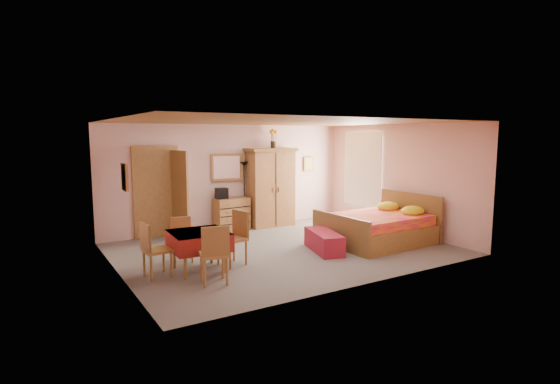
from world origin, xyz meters
TOP-DOWN VIEW (x-y plane):
  - floor at (0.00, 0.00)m, footprint 6.50×6.50m
  - ceiling at (0.00, 0.00)m, footprint 6.50×6.50m
  - wall_back at (0.00, 2.50)m, footprint 6.50×0.10m
  - wall_front at (0.00, -2.50)m, footprint 6.50×0.10m
  - wall_left at (-3.25, 0.00)m, footprint 0.10×5.00m
  - wall_right at (3.25, 0.00)m, footprint 0.10×5.00m
  - doorway at (-1.90, 2.47)m, footprint 1.06×0.12m
  - window at (3.21, 1.20)m, footprint 0.08×1.40m
  - picture_left at (-3.22, -0.60)m, footprint 0.04×0.32m
  - picture_back at (2.35, 2.47)m, footprint 0.30×0.04m
  - chest_of_drawers at (-0.12, 2.23)m, footprint 0.87×0.47m
  - wall_mirror at (-0.12, 2.44)m, footprint 0.85×0.08m
  - stereo at (-0.37, 2.26)m, footprint 0.29×0.22m
  - floor_lamp at (0.31, 2.38)m, footprint 0.24×0.24m
  - wardrobe at (0.97, 2.19)m, footprint 1.29×0.68m
  - sunflower_vase at (1.10, 2.26)m, footprint 0.20×0.20m
  - bed at (2.02, -0.61)m, footprint 2.27×1.81m
  - bench at (0.61, -0.57)m, footprint 0.77×1.28m
  - dining_table at (-2.02, -0.48)m, footprint 1.00×1.00m
  - chair_south at (-2.05, -1.20)m, footprint 0.52×0.52m
  - chair_north at (-2.08, 0.20)m, footprint 0.44×0.44m
  - chair_west at (-2.72, -0.42)m, footprint 0.45×0.45m
  - chair_east at (-1.37, -0.45)m, footprint 0.53×0.53m

SIDE VIEW (x-z plane):
  - floor at x=0.00m, z-range 0.00..0.00m
  - bench at x=0.61m, z-range 0.00..0.40m
  - dining_table at x=-2.02m, z-range 0.00..0.69m
  - chest_of_drawers at x=-0.12m, z-range 0.00..0.80m
  - chair_north at x=-2.08m, z-range 0.00..0.82m
  - chair_west at x=-2.72m, z-range 0.00..0.92m
  - chair_south at x=-2.05m, z-range 0.00..0.95m
  - chair_east at x=-1.37m, z-range 0.00..0.97m
  - bed at x=2.02m, z-range 0.00..1.03m
  - floor_lamp at x=0.31m, z-range 0.00..1.68m
  - stereo at x=-0.37m, z-range 0.80..1.06m
  - wardrobe at x=0.97m, z-range 0.00..2.01m
  - doorway at x=-1.90m, z-range -0.05..2.10m
  - wall_back at x=0.00m, z-range 0.00..2.60m
  - wall_front at x=0.00m, z-range 0.00..2.60m
  - wall_left at x=-3.25m, z-range 0.00..2.60m
  - wall_right at x=3.25m, z-range 0.00..2.60m
  - window at x=3.21m, z-range 0.48..2.42m
  - picture_back at x=2.35m, z-range 1.35..1.75m
  - wall_mirror at x=-0.12m, z-range 1.22..1.88m
  - picture_left at x=-3.22m, z-range 1.49..1.91m
  - sunflower_vase at x=1.10m, z-range 2.01..2.50m
  - ceiling at x=0.00m, z-range 2.60..2.60m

